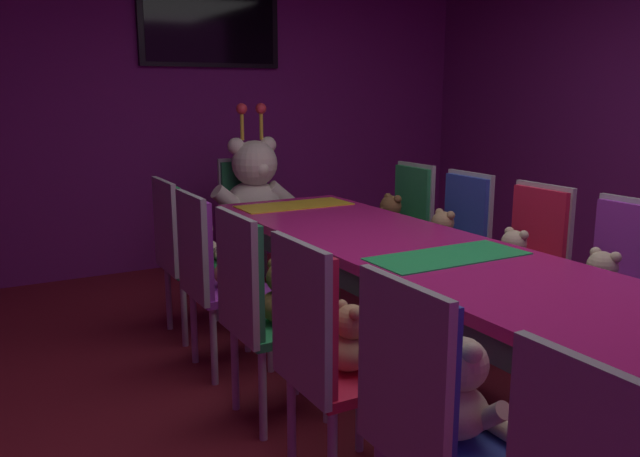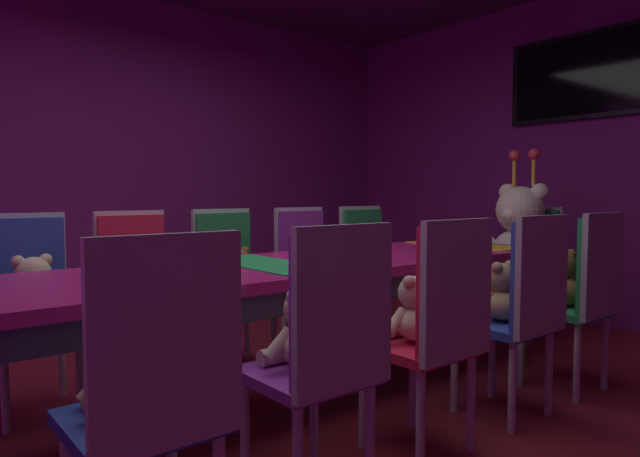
# 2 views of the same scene
# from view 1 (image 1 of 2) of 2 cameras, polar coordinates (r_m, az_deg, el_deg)

# --- Properties ---
(ground_plane) EXTENTS (7.90, 7.90, 0.00)m
(ground_plane) POSITION_cam_1_polar(r_m,az_deg,el_deg) (3.33, 10.72, -14.91)
(ground_plane) COLOR maroon
(wall_back) EXTENTS (5.20, 0.12, 2.80)m
(wall_back) POSITION_cam_1_polar(r_m,az_deg,el_deg) (5.79, -9.75, 10.90)
(wall_back) COLOR #721E72
(wall_back) RESTS_ON ground_plane
(banquet_table) EXTENTS (0.90, 3.72, 0.75)m
(banquet_table) POSITION_cam_1_polar(r_m,az_deg,el_deg) (3.09, 11.19, -3.94)
(banquet_table) COLOR #C61E72
(banquet_table) RESTS_ON ground_plane
(chair_left_1) EXTENTS (0.42, 0.41, 0.98)m
(chair_left_1) POSITION_cam_1_polar(r_m,az_deg,el_deg) (1.97, 9.06, -15.22)
(chair_left_1) COLOR #2D47B2
(chair_left_1) RESTS_ON ground_plane
(teddy_left_1) EXTENTS (0.27, 0.35, 0.33)m
(teddy_left_1) POSITION_cam_1_polar(r_m,az_deg,el_deg) (2.06, 12.38, -14.07)
(teddy_left_1) COLOR beige
(teddy_left_1) RESTS_ON chair_left_1
(chair_left_2) EXTENTS (0.42, 0.41, 0.98)m
(chair_left_2) POSITION_cam_1_polar(r_m,az_deg,el_deg) (2.38, -0.07, -10.09)
(chair_left_2) COLOR red
(chair_left_2) RESTS_ON ground_plane
(teddy_left_2) EXTENTS (0.22, 0.28, 0.27)m
(teddy_left_2) POSITION_cam_1_polar(r_m,az_deg,el_deg) (2.46, 2.88, -9.97)
(teddy_left_2) COLOR tan
(teddy_left_2) RESTS_ON chair_left_2
(chair_left_3) EXTENTS (0.42, 0.41, 0.98)m
(chair_left_3) POSITION_cam_1_polar(r_m,az_deg,el_deg) (2.89, -5.86, -6.14)
(chair_left_3) COLOR #268C4C
(chair_left_3) RESTS_ON ground_plane
(teddy_left_3) EXTENTS (0.24, 0.31, 0.29)m
(teddy_left_3) POSITION_cam_1_polar(r_m,az_deg,el_deg) (2.95, -3.28, -5.98)
(teddy_left_3) COLOR brown
(teddy_left_3) RESTS_ON chair_left_3
(chair_left_4) EXTENTS (0.42, 0.41, 0.98)m
(chair_left_4) POSITION_cam_1_polar(r_m,az_deg,el_deg) (3.45, -9.91, -3.25)
(chair_left_4) COLOR purple
(chair_left_4) RESTS_ON ground_plane
(teddy_left_4) EXTENTS (0.23, 0.30, 0.28)m
(teddy_left_4) POSITION_cam_1_polar(r_m,az_deg,el_deg) (3.50, -7.69, -3.25)
(teddy_left_4) COLOR #9E7247
(teddy_left_4) RESTS_ON chair_left_4
(chair_left_5) EXTENTS (0.42, 0.41, 0.98)m
(chair_left_5) POSITION_cam_1_polar(r_m,az_deg,el_deg) (3.99, -12.34, -1.26)
(chair_left_5) COLOR #268C4C
(chair_left_5) RESTS_ON ground_plane
(teddy_left_5) EXTENTS (0.24, 0.32, 0.30)m
(teddy_left_5) POSITION_cam_1_polar(r_m,az_deg,el_deg) (4.04, -10.38, -1.19)
(teddy_left_5) COLOR beige
(teddy_left_5) RESTS_ON chair_left_5
(chair_right_2) EXTENTS (0.42, 0.41, 0.98)m
(chair_right_2) POSITION_cam_1_polar(r_m,az_deg,el_deg) (3.51, 24.95, -3.97)
(chair_right_2) COLOR purple
(chair_right_2) RESTS_ON ground_plane
(teddy_right_2) EXTENTS (0.24, 0.31, 0.30)m
(teddy_right_2) POSITION_cam_1_polar(r_m,az_deg,el_deg) (3.40, 23.49, -4.53)
(teddy_right_2) COLOR beige
(teddy_right_2) RESTS_ON chair_right_2
(chair_right_3) EXTENTS (0.42, 0.41, 0.98)m
(chair_right_3) POSITION_cam_1_polar(r_m,az_deg,el_deg) (3.87, 18.13, -2.02)
(chair_right_3) COLOR red
(chair_right_3) RESTS_ON ground_plane
(teddy_right_3) EXTENTS (0.24, 0.31, 0.29)m
(teddy_right_3) POSITION_cam_1_polar(r_m,az_deg,el_deg) (3.77, 16.62, -2.51)
(teddy_right_3) COLOR beige
(teddy_right_3) RESTS_ON chair_right_3
(chair_right_4) EXTENTS (0.42, 0.41, 0.98)m
(chair_right_4) POSITION_cam_1_polar(r_m,az_deg,el_deg) (4.30, 12.18, -0.32)
(chair_right_4) COLOR #2D47B2
(chair_right_4) RESTS_ON ground_plane
(teddy_right_4) EXTENTS (0.24, 0.31, 0.30)m
(teddy_right_4) POSITION_cam_1_polar(r_m,az_deg,el_deg) (4.21, 10.69, -0.67)
(teddy_right_4) COLOR tan
(teddy_right_4) RESTS_ON chair_right_4
(chair_right_5) EXTENTS (0.42, 0.41, 0.98)m
(chair_right_5) POSITION_cam_1_polar(r_m,az_deg,el_deg) (4.75, 7.61, 1.01)
(chair_right_5) COLOR #268C4C
(chair_right_5) RESTS_ON ground_plane
(teddy_right_5) EXTENTS (0.26, 0.33, 0.32)m
(teddy_right_5) POSITION_cam_1_polar(r_m,az_deg,el_deg) (4.67, 6.17, 0.81)
(teddy_right_5) COLOR brown
(teddy_right_5) RESTS_ON chair_right_5
(throne_chair) EXTENTS (0.41, 0.42, 0.98)m
(throne_chair) POSITION_cam_1_polar(r_m,az_deg,el_deg) (5.12, -6.44, 1.83)
(throne_chair) COLOR #268C4C
(throne_chair) RESTS_ON ground_plane
(king_teddy_bear) EXTENTS (0.74, 0.57, 0.95)m
(king_teddy_bear) POSITION_cam_1_polar(r_m,az_deg,el_deg) (4.94, -5.70, 3.42)
(king_teddy_bear) COLOR silver
(king_teddy_bear) RESTS_ON throne_chair
(wall_tv) EXTENTS (1.22, 0.06, 0.71)m
(wall_tv) POSITION_cam_1_polar(r_m,az_deg,el_deg) (5.73, -9.66, 17.41)
(wall_tv) COLOR black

